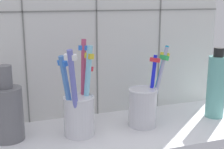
{
  "coord_description": "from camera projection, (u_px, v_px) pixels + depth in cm",
  "views": [
    {
      "loc": [
        -20.97,
        -57.85,
        29.15
      ],
      "look_at": [
        0.0,
        0.69,
        14.03
      ],
      "focal_mm": 50.78,
      "sensor_mm": 36.0,
      "label": 1
    }
  ],
  "objects": [
    {
      "name": "counter_slab",
      "position": [
        113.0,
        135.0,
        0.66
      ],
      "size": [
        64.0,
        22.0,
        2.0
      ],
      "primitive_type": "cube",
      "color": "silver",
      "rests_on": "ground"
    },
    {
      "name": "tile_wall_back",
      "position": [
        95.0,
        28.0,
        0.72
      ],
      "size": [
        64.0,
        2.2,
        45.0
      ],
      "color": "silver",
      "rests_on": "ground"
    },
    {
      "name": "toothbrush_cup_left",
      "position": [
        79.0,
        109.0,
        0.63
      ],
      "size": [
        7.98,
        9.25,
        19.1
      ],
      "color": "silver",
      "rests_on": "counter_slab"
    },
    {
      "name": "toothbrush_cup_right",
      "position": [
        144.0,
        104.0,
        0.68
      ],
      "size": [
        11.06,
        7.45,
        16.8
      ],
      "color": "silver",
      "rests_on": "counter_slab"
    },
    {
      "name": "ceramic_vase",
      "position": [
        7.0,
        111.0,
        0.61
      ],
      "size": [
        5.99,
        5.99,
        14.86
      ],
      "color": "slate",
      "rests_on": "counter_slab"
    },
    {
      "name": "soap_bottle",
      "position": [
        217.0,
        86.0,
        0.73
      ],
      "size": [
        4.21,
        4.21,
        16.28
      ],
      "color": "#66B2A9",
      "rests_on": "counter_slab"
    }
  ]
}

